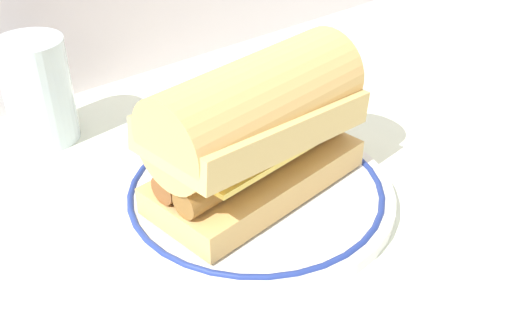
{
  "coord_description": "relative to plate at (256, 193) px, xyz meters",
  "views": [
    {
      "loc": [
        -0.3,
        -0.34,
        0.35
      ],
      "look_at": [
        -0.01,
        0.03,
        0.04
      ],
      "focal_mm": 43.77,
      "sensor_mm": 36.0,
      "label": 1
    }
  ],
  "objects": [
    {
      "name": "ground_plane",
      "position": [
        0.01,
        -0.03,
        -0.01
      ],
      "size": [
        1.5,
        1.5,
        0.0
      ],
      "primitive_type": "plane",
      "color": "white"
    },
    {
      "name": "plate",
      "position": [
        0.0,
        0.0,
        0.0
      ],
      "size": [
        0.26,
        0.26,
        0.01
      ],
      "color": "white",
      "rests_on": "ground_plane"
    },
    {
      "name": "drinking_glass",
      "position": [
        -0.11,
        0.23,
        0.04
      ],
      "size": [
        0.07,
        0.07,
        0.11
      ],
      "color": "silver",
      "rests_on": "ground_plane"
    },
    {
      "name": "sausage_sandwich",
      "position": [
        0.0,
        -0.0,
        0.07
      ],
      "size": [
        0.21,
        0.12,
        0.13
      ],
      "rotation": [
        0.0,
        0.0,
        0.12
      ],
      "color": "#E4B46B",
      "rests_on": "plate"
    }
  ]
}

